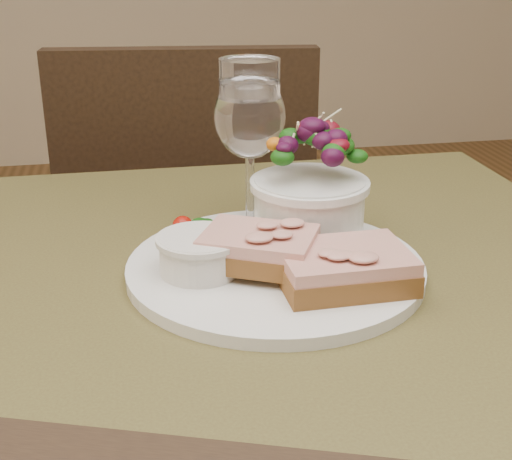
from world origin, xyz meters
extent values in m
cube|color=#45391D|center=(0.00, 0.00, 0.73)|extent=(0.80, 0.80, 0.04)
cylinder|color=black|center=(0.34, 0.34, 0.35)|extent=(0.05, 0.05, 0.71)
cube|color=black|center=(0.01, 0.71, 0.45)|extent=(0.46, 0.46, 0.04)
cube|color=black|center=(-0.01, 0.52, 0.68)|extent=(0.42, 0.09, 0.45)
cube|color=black|center=(0.01, 0.71, 0.23)|extent=(0.40, 0.40, 0.45)
cylinder|color=white|center=(0.03, 0.03, 0.76)|extent=(0.29, 0.29, 0.01)
cube|color=#432912|center=(0.08, -0.02, 0.77)|extent=(0.12, 0.09, 0.02)
cube|color=beige|center=(0.08, -0.02, 0.79)|extent=(0.12, 0.09, 0.01)
cube|color=#432912|center=(0.01, 0.02, 0.78)|extent=(0.13, 0.12, 0.02)
cube|color=beige|center=(0.01, 0.02, 0.79)|extent=(0.13, 0.11, 0.01)
cylinder|color=silver|center=(-0.05, 0.03, 0.78)|extent=(0.08, 0.08, 0.04)
cylinder|color=brown|center=(-0.05, 0.03, 0.80)|extent=(0.07, 0.07, 0.01)
cylinder|color=white|center=(0.08, 0.10, 0.79)|extent=(0.11, 0.11, 0.06)
ellipsoid|color=black|center=(0.08, 0.10, 0.85)|extent=(0.10, 0.10, 0.06)
ellipsoid|color=black|center=(-0.04, 0.13, 0.77)|extent=(0.04, 0.04, 0.01)
sphere|color=#951008|center=(-0.05, 0.12, 0.77)|extent=(0.02, 0.02, 0.02)
cylinder|color=white|center=(0.03, 0.15, 0.75)|extent=(0.07, 0.07, 0.00)
cylinder|color=white|center=(0.03, 0.15, 0.80)|extent=(0.01, 0.01, 0.09)
ellipsoid|color=white|center=(0.03, 0.15, 0.88)|extent=(0.08, 0.08, 0.09)
camera|label=1|loc=(-0.11, -0.58, 1.05)|focal=50.00mm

